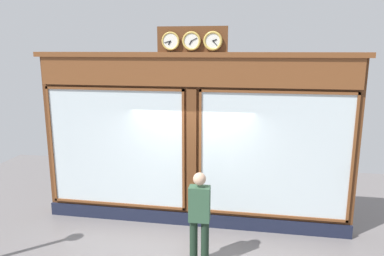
# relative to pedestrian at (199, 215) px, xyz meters

# --- Properties ---
(shop_facade) EXTENTS (6.64, 0.42, 4.15)m
(shop_facade) POSITION_rel_pedestrian_xyz_m (0.37, -1.51, 0.92)
(shop_facade) COLOR #5B3319
(shop_facade) RESTS_ON ground_plane
(pedestrian) EXTENTS (0.37, 0.23, 1.69)m
(pedestrian) POSITION_rel_pedestrian_xyz_m (0.00, 0.00, 0.00)
(pedestrian) COLOR #1C2F21
(pedestrian) RESTS_ON ground_plane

